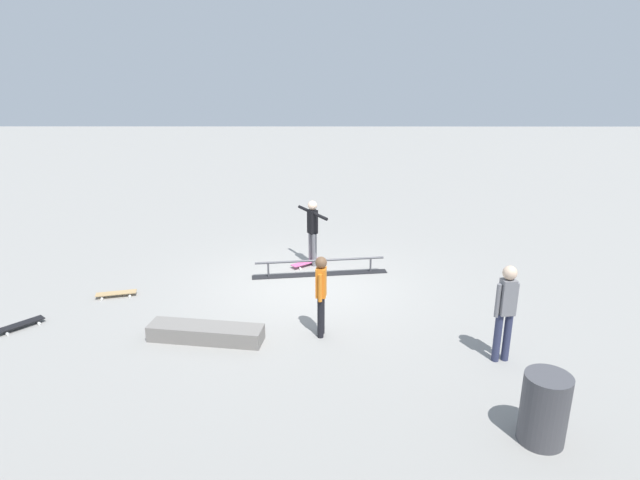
% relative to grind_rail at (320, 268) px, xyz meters
% --- Properties ---
extents(ground_plane, '(60.00, 60.00, 0.00)m').
position_rel_grind_rail_xyz_m(ground_plane, '(0.28, 0.58, -0.16)').
color(ground_plane, gray).
extents(grind_rail, '(3.10, 0.66, 0.37)m').
position_rel_grind_rail_xyz_m(grind_rail, '(0.00, 0.00, 0.00)').
color(grind_rail, black).
rests_on(grind_rail, ground_plane).
extents(skate_ledge, '(2.05, 0.75, 0.28)m').
position_rel_grind_rail_xyz_m(skate_ledge, '(1.98, 3.04, -0.02)').
color(skate_ledge, gray).
rests_on(skate_ledge, ground_plane).
extents(skater_main, '(0.72, 1.13, 1.58)m').
position_rel_grind_rail_xyz_m(skater_main, '(0.18, -0.63, 0.76)').
color(skater_main, slate).
rests_on(skater_main, ground_plane).
extents(skateboard_main, '(0.75, 0.66, 0.09)m').
position_rel_grind_rail_xyz_m(skateboard_main, '(0.32, -0.57, -0.09)').
color(skateboard_main, '#E05993').
rests_on(skateboard_main, ground_plane).
extents(bystander_orange_shirt, '(0.20, 0.34, 1.48)m').
position_rel_grind_rail_xyz_m(bystander_orange_shirt, '(-0.02, 2.86, 0.68)').
color(bystander_orange_shirt, black).
rests_on(bystander_orange_shirt, ground_plane).
extents(bystander_grey_shirt, '(0.38, 0.23, 1.65)m').
position_rel_grind_rail_xyz_m(bystander_grey_shirt, '(-2.94, 3.69, 0.77)').
color(bystander_grey_shirt, '#2D3351').
rests_on(bystander_grey_shirt, ground_plane).
extents(loose_skateboard_black, '(0.68, 0.73, 0.09)m').
position_rel_grind_rail_xyz_m(loose_skateboard_black, '(5.46, 2.60, -0.09)').
color(loose_skateboard_black, black).
rests_on(loose_skateboard_black, ground_plane).
extents(loose_skateboard_natural, '(0.82, 0.40, 0.09)m').
position_rel_grind_rail_xyz_m(loose_skateboard_natural, '(4.22, 1.22, -0.09)').
color(loose_skateboard_natural, tan).
rests_on(loose_skateboard_natural, ground_plane).
extents(trash_bin, '(0.59, 0.59, 0.95)m').
position_rel_grind_rail_xyz_m(trash_bin, '(-2.84, 5.64, 0.31)').
color(trash_bin, '#47474C').
rests_on(trash_bin, ground_plane).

